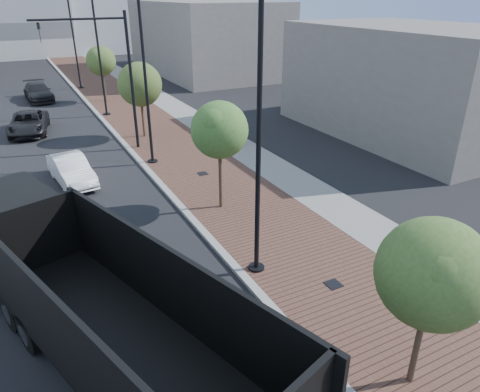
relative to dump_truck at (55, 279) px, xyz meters
name	(u,v)px	position (x,y,z in m)	size (l,w,h in m)	color
sidewalk	(125,97)	(9.24, 29.60, -1.46)	(7.00, 140.00, 0.12)	#4C2D23
concrete_strip	(153,94)	(11.94, 29.60, -1.46)	(2.40, 140.00, 0.13)	slate
curb	(86,101)	(5.74, 29.60, -1.45)	(0.30, 140.00, 0.14)	gray
dump_truck	(55,279)	(0.00, 0.00, 0.00)	(6.68, 13.72, 3.61)	black
white_sedan	(71,170)	(1.88, 10.83, -0.82)	(1.49, 4.27, 1.41)	silver
dark_car_mid	(28,123)	(0.60, 21.40, -0.81)	(2.37, 5.14, 1.43)	black
dark_car_far	(38,92)	(2.14, 32.04, -0.76)	(2.13, 5.23, 1.52)	black
pedestrian	(241,130)	(12.28, 12.13, -0.49)	(0.75, 0.49, 2.06)	black
streetlight_1	(255,155)	(6.23, -0.40, 2.82)	(1.44, 0.56, 9.21)	black
streetlight_2	(145,78)	(6.34, 11.60, 3.30)	(1.72, 0.56, 9.28)	black
streetlight_3	(98,59)	(6.23, 23.60, 2.82)	(1.44, 0.56, 9.21)	black
streetlight_4	(74,39)	(6.34, 35.60, 3.30)	(1.72, 0.56, 9.28)	black
traffic_mast	(114,68)	(5.44, 14.60, 3.46)	(5.09, 0.20, 8.00)	black
tree_0	(434,273)	(7.39, -6.37, 1.77)	(2.55, 2.53, 4.57)	#382619
tree_1	(220,130)	(7.39, 4.63, 2.14)	(2.46, 2.43, 4.89)	#382619
tree_2	(140,85)	(7.39, 16.63, 2.01)	(2.81, 2.81, 4.95)	#382619
tree_3	(101,61)	(7.39, 28.63, 2.00)	(2.53, 2.50, 4.79)	#382619
convention_center	(19,12)	(3.74, 74.60, 4.48)	(50.00, 30.00, 50.00)	#A7ACB1
commercial_block_ne	(204,37)	(21.74, 39.60, 2.48)	(12.00, 22.00, 8.00)	#66615C
commercial_block_e	(410,81)	(23.74, 9.60, 1.98)	(10.00, 16.00, 7.00)	#5F5A55
utility_cover_1	(333,284)	(8.14, -2.40, -1.39)	(0.50, 0.50, 0.02)	black
utility_cover_2	(203,173)	(8.14, 8.60, -1.39)	(0.50, 0.50, 0.02)	black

